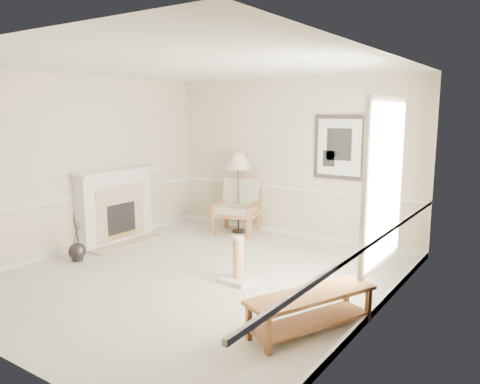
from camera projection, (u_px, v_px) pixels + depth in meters
name	position (u px, v px, depth m)	size (l,w,h in m)	color
ground	(197.00, 277.00, 6.60)	(5.50, 5.50, 0.00)	silver
room	(206.00, 144.00, 6.27)	(5.04, 5.54, 2.92)	beige
fireplace	(116.00, 207.00, 8.28)	(0.64, 1.64, 1.31)	white
floor_vase	(77.00, 252.00, 7.29)	(0.27, 0.27, 0.78)	black
armchair	(239.00, 203.00, 8.98)	(0.98, 1.02, 1.04)	#945F30
floor_lamp	(238.00, 163.00, 8.85)	(0.60, 0.60, 1.53)	black
bench	(311.00, 305.00, 4.93)	(1.01, 1.53, 0.42)	#945F30
scratching_post	(238.00, 267.00, 6.39)	(0.46, 0.46, 0.63)	white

